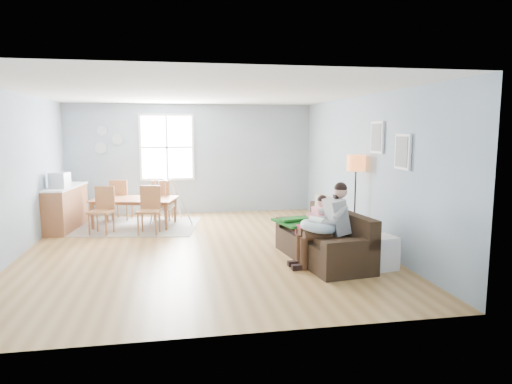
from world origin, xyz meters
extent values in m
cube|color=olive|center=(0.00, 0.00, -0.04)|extent=(8.40, 9.40, 0.08)
cube|color=white|center=(0.00, 0.00, 3.00)|extent=(8.40, 9.40, 0.60)
cube|color=#7E93A5|center=(0.00, 4.66, 1.35)|extent=(8.40, 0.08, 3.90)
cube|color=#7E93A5|center=(0.00, -4.66, 1.35)|extent=(8.40, 0.08, 3.90)
cube|color=#7E93A5|center=(4.16, 0.00, 1.35)|extent=(0.08, 9.40, 3.90)
cube|color=white|center=(-0.60, 3.47, 1.65)|extent=(1.32, 0.06, 1.62)
cube|color=white|center=(-0.60, 3.44, 1.65)|extent=(1.20, 0.02, 1.50)
cube|color=white|center=(-0.60, 3.43, 1.65)|extent=(1.20, 0.03, 0.04)
cube|color=white|center=(-0.60, 3.43, 1.65)|extent=(0.04, 0.03, 1.50)
cube|color=white|center=(2.97, -1.50, 1.75)|extent=(0.04, 0.44, 0.54)
cube|color=slate|center=(2.94, -1.50, 1.75)|extent=(0.01, 0.36, 0.46)
cube|color=white|center=(2.97, -0.60, 1.95)|extent=(0.04, 0.44, 0.54)
cube|color=slate|center=(2.94, -0.60, 1.95)|extent=(0.01, 0.36, 0.46)
cylinder|color=#93A7B0|center=(-2.10, 3.47, 2.05)|extent=(0.24, 0.02, 0.24)
cylinder|color=#93A7B0|center=(-1.75, 3.47, 1.85)|extent=(0.26, 0.02, 0.26)
cylinder|color=#93A7B0|center=(-2.15, 3.47, 1.65)|extent=(0.28, 0.02, 0.28)
cube|color=black|center=(1.86, -1.11, 0.20)|extent=(1.11, 2.08, 0.40)
cube|color=black|center=(2.19, -1.06, 0.60)|extent=(0.45, 2.00, 0.41)
cube|color=black|center=(1.98, -2.00, 0.47)|extent=(0.87, 0.30, 0.15)
cube|color=black|center=(1.74, -0.22, 0.47)|extent=(0.87, 0.30, 0.15)
cube|color=#145714|center=(1.75, -0.45, 0.51)|extent=(1.07, 0.97, 0.04)
cube|color=#BEB291|center=(2.05, -0.56, 0.73)|extent=(0.15, 0.48, 0.48)
cube|color=gray|center=(1.98, -1.39, 0.78)|extent=(0.35, 0.43, 0.56)
sphere|color=tan|center=(2.04, -1.39, 1.15)|extent=(0.21, 0.21, 0.21)
sphere|color=black|center=(2.04, -1.39, 1.19)|extent=(0.20, 0.20, 0.20)
cylinder|color=#3E2816|center=(1.65, -1.51, 0.51)|extent=(0.44, 0.17, 0.15)
cylinder|color=#3E2816|center=(1.64, -1.30, 0.51)|extent=(0.44, 0.17, 0.15)
cylinder|color=#3E2816|center=(1.44, -1.52, 0.25)|extent=(0.12, 0.12, 0.49)
cylinder|color=#3E2816|center=(1.43, -1.31, 0.25)|extent=(0.12, 0.12, 0.49)
cube|color=black|center=(1.36, -1.52, 0.04)|extent=(0.23, 0.11, 0.08)
cube|color=black|center=(1.35, -1.32, 0.04)|extent=(0.23, 0.11, 0.08)
torus|color=silver|center=(1.68, -1.42, 0.63)|extent=(0.60, 0.58, 0.22)
cylinder|color=white|center=(1.68, -1.42, 0.71)|extent=(0.23, 0.32, 0.13)
sphere|color=tan|center=(1.64, -1.25, 0.73)|extent=(0.11, 0.11, 0.11)
cube|color=white|center=(1.88, -0.91, 0.67)|extent=(0.26, 0.29, 0.36)
sphere|color=tan|center=(1.91, -0.91, 0.92)|extent=(0.17, 0.17, 0.17)
sphere|color=black|center=(1.91, -0.91, 0.95)|extent=(0.16, 0.16, 0.16)
cylinder|color=#EC3967|center=(1.66, -1.01, 0.51)|extent=(0.31, 0.13, 0.09)
cylinder|color=#EC3967|center=(1.64, -0.88, 0.51)|extent=(0.31, 0.13, 0.09)
cylinder|color=#EC3967|center=(1.52, -1.03, 0.34)|extent=(0.08, 0.08, 0.30)
cylinder|color=#EC3967|center=(1.50, -0.89, 0.34)|extent=(0.08, 0.08, 0.30)
cylinder|color=black|center=(2.80, -0.12, 0.02)|extent=(0.29, 0.29, 0.03)
cylinder|color=black|center=(2.80, -0.12, 0.72)|extent=(0.03, 0.03, 1.43)
cylinder|color=orange|center=(2.80, -0.12, 1.48)|extent=(0.33, 0.33, 0.29)
cube|color=white|center=(2.58, -1.67, 0.25)|extent=(0.51, 0.47, 0.50)
cube|color=black|center=(2.38, -1.71, 0.25)|extent=(0.09, 0.34, 0.40)
cube|color=#9E9A91|center=(-1.30, 2.08, 0.01)|extent=(2.93, 2.42, 0.01)
imported|color=brown|center=(-1.30, 2.08, 0.30)|extent=(1.91, 1.34, 0.61)
cube|color=#9F6136|center=(-1.89, 1.44, 0.46)|extent=(0.54, 0.54, 0.04)
cube|color=#9F6136|center=(-1.84, 1.62, 0.71)|extent=(0.40, 0.16, 0.47)
cylinder|color=#9F6136|center=(-2.11, 1.32, 0.23)|extent=(0.04, 0.04, 0.46)
cylinder|color=#9F6136|center=(-1.78, 1.22, 0.23)|extent=(0.04, 0.04, 0.46)
cylinder|color=#9F6136|center=(-2.01, 1.65, 0.23)|extent=(0.04, 0.04, 0.46)
cylinder|color=#9F6136|center=(-1.68, 1.55, 0.23)|extent=(0.04, 0.04, 0.46)
cube|color=#9F6136|center=(-0.96, 1.28, 0.46)|extent=(0.50, 0.50, 0.04)
cube|color=#9F6136|center=(-0.93, 1.47, 0.72)|extent=(0.41, 0.11, 0.48)
cylinder|color=#9F6136|center=(-1.16, 1.13, 0.23)|extent=(0.04, 0.04, 0.46)
cylinder|color=#9F6136|center=(-0.82, 1.07, 0.23)|extent=(0.04, 0.04, 0.46)
cylinder|color=#9F6136|center=(-1.10, 1.48, 0.23)|extent=(0.04, 0.04, 0.46)
cylinder|color=#9F6136|center=(-0.76, 1.42, 0.23)|extent=(0.04, 0.04, 0.46)
cube|color=#9F6136|center=(-1.64, 2.89, 0.46)|extent=(0.52, 0.52, 0.04)
cube|color=#9F6136|center=(-1.69, 2.70, 0.71)|extent=(0.41, 0.14, 0.47)
cylinder|color=#9F6136|center=(-1.43, 3.01, 0.23)|extent=(0.04, 0.04, 0.46)
cylinder|color=#9F6136|center=(-1.77, 3.10, 0.23)|extent=(0.04, 0.04, 0.46)
cylinder|color=#9F6136|center=(-1.52, 2.68, 0.23)|extent=(0.04, 0.04, 0.46)
cylinder|color=#9F6136|center=(-1.85, 2.76, 0.23)|extent=(0.04, 0.04, 0.46)
cube|color=#9F6136|center=(-0.71, 2.73, 0.45)|extent=(0.50, 0.50, 0.04)
cube|color=#9F6136|center=(-0.75, 2.54, 0.71)|extent=(0.40, 0.12, 0.46)
cylinder|color=#9F6136|center=(-0.51, 2.86, 0.23)|extent=(0.04, 0.04, 0.45)
cylinder|color=#9F6136|center=(-0.84, 2.93, 0.23)|extent=(0.04, 0.04, 0.45)
cylinder|color=#9F6136|center=(-0.58, 2.52, 0.23)|extent=(0.04, 0.04, 0.45)
cylinder|color=#9F6136|center=(-0.91, 2.59, 0.23)|extent=(0.04, 0.04, 0.45)
cube|color=brown|center=(-2.70, 2.09, 0.44)|extent=(0.62, 1.63, 0.89)
cube|color=white|center=(-2.70, 2.09, 0.89)|extent=(0.66, 1.67, 0.04)
cube|color=#BABABF|center=(-2.72, 1.78, 1.07)|extent=(0.39, 0.38, 0.31)
cube|color=black|center=(-2.87, 1.82, 1.07)|extent=(0.08, 0.25, 0.22)
cylinder|color=#BABABF|center=(-0.64, 2.30, 0.98)|extent=(0.16, 0.55, 0.04)
ellipsoid|color=beige|center=(-0.64, 2.30, 0.42)|extent=(0.40, 0.40, 0.24)
cylinder|color=#BABABF|center=(-0.64, 2.30, 0.70)|extent=(0.01, 0.01, 0.44)
cylinder|color=#BABABF|center=(-0.87, 1.93, 0.50)|extent=(0.26, 0.42, 0.97)
cylinder|color=#BABABF|center=(-0.27, 2.07, 0.50)|extent=(0.41, 0.28, 0.97)
cylinder|color=#BABABF|center=(-1.02, 2.53, 0.50)|extent=(0.41, 0.28, 0.97)
cylinder|color=#BABABF|center=(-0.41, 2.68, 0.50)|extent=(0.26, 0.42, 0.97)
camera|label=1|loc=(-0.44, -7.90, 2.09)|focal=32.00mm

